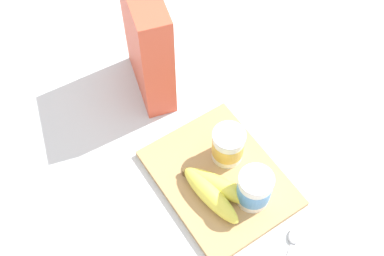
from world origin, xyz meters
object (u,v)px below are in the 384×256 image
(cutting_board, at_px, (219,178))
(yogurt_cup_front, at_px, (228,145))
(spoon, at_px, (291,248))
(yogurt_cup_back, at_px, (254,189))
(banana_bunch, at_px, (216,191))
(cereal_box, at_px, (148,43))

(cutting_board, distance_m, yogurt_cup_front, 0.07)
(yogurt_cup_front, xyz_separation_m, spoon, (0.23, -0.01, -0.05))
(cutting_board, height_order, spoon, cutting_board)
(yogurt_cup_front, height_order, yogurt_cup_back, yogurt_cup_back)
(banana_bunch, bearing_deg, yogurt_cup_back, 50.95)
(cereal_box, xyz_separation_m, spoon, (0.49, 0.01, -0.13))
(cutting_board, bearing_deg, spoon, 8.18)
(yogurt_cup_back, bearing_deg, spoon, 1.13)
(yogurt_cup_back, xyz_separation_m, banana_bunch, (-0.05, -0.06, -0.02))
(cereal_box, bearing_deg, yogurt_cup_front, -158.49)
(cereal_box, distance_m, yogurt_cup_back, 0.38)
(cereal_box, height_order, spoon, cereal_box)
(banana_bunch, height_order, spoon, banana_bunch)
(cereal_box, height_order, yogurt_cup_back, cereal_box)
(cutting_board, relative_size, banana_bunch, 1.79)
(yogurt_cup_back, height_order, banana_bunch, yogurt_cup_back)
(cereal_box, distance_m, banana_bunch, 0.34)
(yogurt_cup_front, height_order, banana_bunch, yogurt_cup_front)
(spoon, bearing_deg, yogurt_cup_front, 176.74)
(cutting_board, relative_size, cereal_box, 1.06)
(yogurt_cup_back, bearing_deg, banana_bunch, -129.05)
(cutting_board, height_order, cereal_box, cereal_box)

